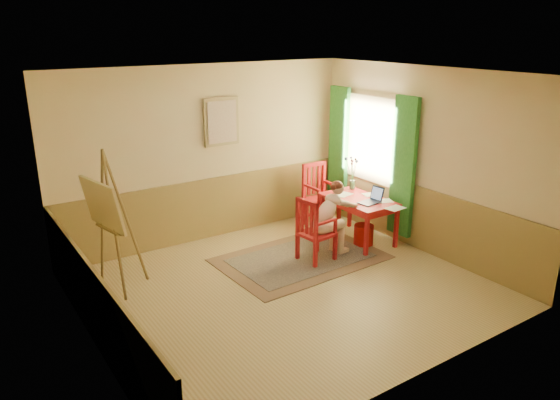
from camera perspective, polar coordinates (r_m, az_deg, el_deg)
room at (r=6.64m, az=0.86°, el=1.26°), size 5.04×4.54×2.84m
wainscot at (r=7.57m, az=-2.62°, el=-3.80°), size 5.00×4.50×1.00m
window at (r=8.96m, az=9.63°, el=5.12°), size 0.12×2.01×2.20m
wall_portrait at (r=8.49m, az=-6.30°, el=8.37°), size 0.60×0.05×0.76m
rug at (r=8.03m, az=2.26°, el=-6.29°), size 2.45×1.67×0.02m
table at (r=8.57m, az=8.44°, el=-0.40°), size 0.73×1.20×0.72m
chair_left at (r=7.78m, az=3.69°, el=-3.26°), size 0.50×0.48×0.99m
chair_back at (r=9.19m, az=4.27°, el=0.51°), size 0.49×0.51×1.10m
figure at (r=7.93m, az=5.37°, el=-1.74°), size 0.88×0.41×1.16m
laptop at (r=8.37m, az=9.85°, el=0.06°), size 0.41×0.28×0.23m
papers at (r=8.52m, az=9.97°, el=0.08°), size 0.72×1.21×0.00m
vase at (r=8.96m, az=7.75°, el=2.77°), size 0.20×0.28×0.56m
wastebasket at (r=8.57m, az=8.98°, el=-3.73°), size 0.32×0.32×0.33m
easel at (r=7.00m, az=-18.23°, el=-1.05°), size 0.71×0.86×1.92m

